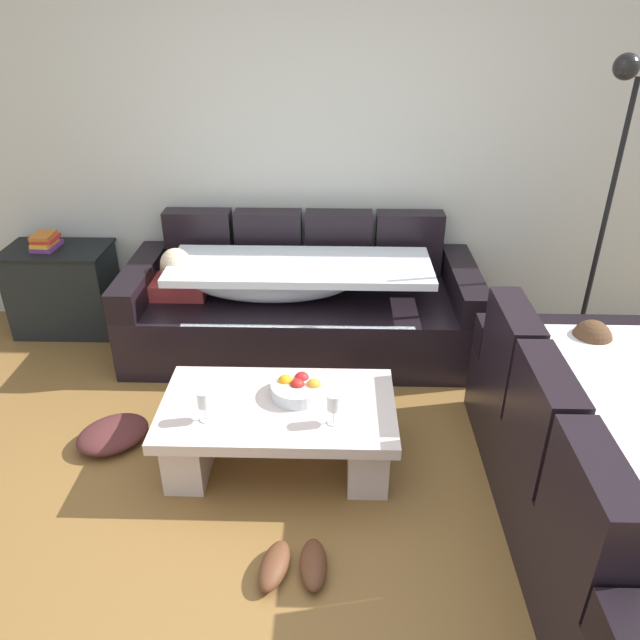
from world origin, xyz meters
TOP-DOWN VIEW (x-y plane):
  - ground_plane at (0.00, 0.00)m, footprint 14.00×14.00m
  - back_wall at (0.00, 2.15)m, footprint 9.00×0.10m
  - couch_along_wall at (-0.14, 1.62)m, footprint 2.35×0.92m
  - couch_near_window at (1.37, 0.01)m, footprint 0.92×1.99m
  - coffee_table at (-0.16, 0.41)m, footprint 1.20×0.68m
  - fruit_bowl at (-0.06, 0.50)m, footprint 0.28×0.28m
  - wine_glass_near_left at (-0.50, 0.28)m, footprint 0.07×0.07m
  - wine_glass_near_right at (0.13, 0.27)m, footprint 0.07×0.07m
  - side_cabinet at (-1.85, 1.85)m, footprint 0.72×0.44m
  - book_stack_on_cabinet at (-1.91, 1.85)m, footprint 0.16×0.22m
  - floor_lamp at (1.72, 1.48)m, footprint 0.33×0.31m
  - pair_of_shoes at (-0.04, -0.29)m, footprint 0.32×0.29m
  - crumpled_garment at (-1.10, 0.54)m, footprint 0.51×0.50m

SIDE VIEW (x-z plane):
  - ground_plane at x=0.00m, z-range 0.00..0.00m
  - pair_of_shoes at x=-0.04m, z-range 0.00..0.09m
  - crumpled_garment at x=-1.10m, z-range 0.00..0.12m
  - coffee_table at x=-0.16m, z-range 0.05..0.43m
  - side_cabinet at x=-1.85m, z-range 0.00..0.64m
  - couch_along_wall at x=-0.14m, z-range -0.11..0.77m
  - couch_near_window at x=1.37m, z-range -0.10..0.78m
  - fruit_bowl at x=-0.06m, z-range 0.37..0.47m
  - wine_glass_near_left at x=-0.50m, z-range 0.41..0.58m
  - wine_glass_near_right at x=0.13m, z-range 0.41..0.58m
  - book_stack_on_cabinet at x=-1.91m, z-range 0.64..0.75m
  - floor_lamp at x=1.72m, z-range 0.14..2.09m
  - back_wall at x=0.00m, z-range 0.00..2.70m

